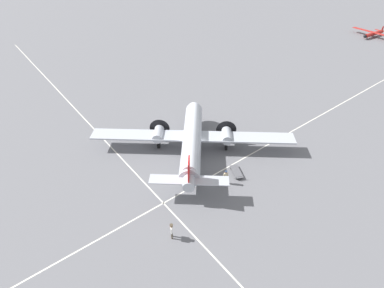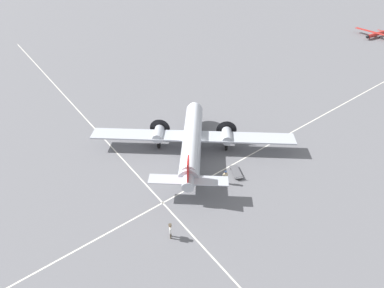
% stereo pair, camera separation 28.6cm
% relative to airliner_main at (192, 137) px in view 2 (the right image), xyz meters
% --- Properties ---
extents(ground_plane, '(300.00, 300.00, 0.00)m').
position_rel_airliner_main_xyz_m(ground_plane, '(0.24, 0.29, -2.38)').
color(ground_plane, slate).
extents(apron_line_eastwest, '(120.00, 0.16, 0.01)m').
position_rel_airliner_main_xyz_m(apron_line_eastwest, '(0.24, 5.12, -2.37)').
color(apron_line_eastwest, silver).
rests_on(apron_line_eastwest, ground_plane).
extents(apron_line_northsouth, '(0.16, 120.00, 0.01)m').
position_rel_airliner_main_xyz_m(apron_line_northsouth, '(7.90, 0.29, -2.37)').
color(apron_line_northsouth, silver).
rests_on(apron_line_northsouth, ground_plane).
extents(airliner_main, '(21.29, 19.15, 5.34)m').
position_rel_airliner_main_xyz_m(airliner_main, '(0.00, 0.00, 0.00)').
color(airliner_main, '#ADB2BC').
rests_on(airliner_main, ground_plane).
extents(crew_foreground, '(0.44, 0.53, 1.87)m').
position_rel_airliner_main_xyz_m(crew_foreground, '(9.65, 9.22, -1.20)').
color(crew_foreground, '#473D2D').
rests_on(crew_foreground, ground_plane).
extents(passenger_boarding, '(0.56, 0.40, 1.80)m').
position_rel_airliner_main_xyz_m(passenger_boarding, '(0.64, 6.93, -1.25)').
color(passenger_boarding, navy).
rests_on(passenger_boarding, ground_plane).
extents(ramp_agent, '(0.60, 0.34, 1.79)m').
position_rel_airliner_main_xyz_m(ramp_agent, '(3.38, 4.67, -1.25)').
color(ramp_agent, navy).
rests_on(ramp_agent, ground_plane).
extents(suitcase_near_door, '(0.41, 0.14, 0.53)m').
position_rel_airliner_main_xyz_m(suitcase_near_door, '(1.29, 6.38, -2.13)').
color(suitcase_near_door, '#47331E').
rests_on(suitcase_near_door, ground_plane).
extents(suitcase_upright_spare, '(0.46, 0.14, 0.54)m').
position_rel_airliner_main_xyz_m(suitcase_upright_spare, '(0.86, 6.68, -2.13)').
color(suitcase_upright_spare, brown).
rests_on(suitcase_upright_spare, ground_plane).
extents(baggage_cart, '(1.88, 2.56, 0.56)m').
position_rel_airliner_main_xyz_m(baggage_cart, '(-1.54, 6.58, -2.10)').
color(baggage_cart, '#56565B').
rests_on(baggage_cart, ground_plane).
extents(light_aircraft_distant, '(8.40, 11.29, 2.13)m').
position_rel_airliner_main_xyz_m(light_aircraft_distant, '(-66.73, -9.11, -1.51)').
color(light_aircraft_distant, '#B2231E').
rests_on(light_aircraft_distant, ground_plane).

